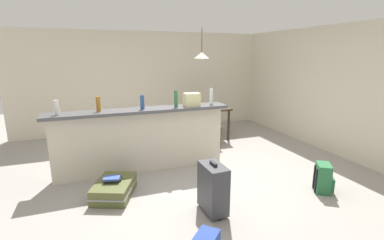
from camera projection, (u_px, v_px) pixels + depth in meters
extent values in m
cube|color=gray|center=(189.00, 174.00, 4.66)|extent=(13.00, 13.00, 0.05)
cube|color=beige|center=(149.00, 82.00, 7.15)|extent=(6.60, 0.10, 2.50)
cube|color=beige|center=(324.00, 89.00, 5.67)|extent=(0.10, 6.00, 2.50)
cube|color=beige|center=(142.00, 142.00, 4.64)|extent=(2.80, 0.20, 1.02)
cube|color=#4C4C51|center=(141.00, 111.00, 4.51)|extent=(2.96, 0.40, 0.05)
cylinder|color=silver|center=(57.00, 108.00, 4.06)|extent=(0.07, 0.07, 0.22)
cylinder|color=#9E661E|center=(98.00, 104.00, 4.30)|extent=(0.07, 0.07, 0.23)
cylinder|color=#284C89|center=(142.00, 102.00, 4.48)|extent=(0.06, 0.06, 0.23)
cylinder|color=#2D6B38|center=(176.00, 99.00, 4.64)|extent=(0.06, 0.06, 0.28)
cylinder|color=silver|center=(211.00, 96.00, 4.92)|extent=(0.06, 0.06, 0.27)
cube|color=beige|center=(192.00, 99.00, 4.77)|extent=(0.26, 0.18, 0.22)
cube|color=#332319|center=(203.00, 108.00, 6.41)|extent=(1.10, 0.80, 0.04)
cylinder|color=#332319|center=(188.00, 129.00, 6.02)|extent=(0.06, 0.06, 0.70)
cylinder|color=#332319|center=(229.00, 125.00, 6.35)|extent=(0.06, 0.06, 0.70)
cylinder|color=#332319|center=(179.00, 122.00, 6.64)|extent=(0.06, 0.06, 0.70)
cylinder|color=#332319|center=(216.00, 119.00, 6.97)|extent=(0.06, 0.06, 0.70)
cube|color=#4C331E|center=(210.00, 127.00, 5.93)|extent=(0.41, 0.41, 0.04)
cube|color=#4C331E|center=(207.00, 113.00, 6.03)|extent=(0.40, 0.04, 0.48)
cylinder|color=#4C331E|center=(206.00, 140.00, 5.78)|extent=(0.04, 0.04, 0.41)
cylinder|color=#4C331E|center=(220.00, 138.00, 5.89)|extent=(0.04, 0.04, 0.41)
cylinder|color=#4C331E|center=(200.00, 136.00, 6.07)|extent=(0.04, 0.04, 0.41)
cylinder|color=#4C331E|center=(213.00, 134.00, 6.18)|extent=(0.04, 0.04, 0.41)
cylinder|color=black|center=(202.00, 40.00, 6.03)|extent=(0.01, 0.01, 0.53)
cone|color=white|center=(202.00, 55.00, 6.10)|extent=(0.34, 0.34, 0.14)
sphere|color=white|center=(202.00, 59.00, 6.12)|extent=(0.07, 0.07, 0.07)
cube|color=#51562D|center=(114.00, 188.00, 3.88)|extent=(0.70, 0.81, 0.22)
cube|color=gray|center=(114.00, 188.00, 3.88)|extent=(0.72, 0.83, 0.02)
cube|color=#2D2D33|center=(123.00, 176.00, 4.27)|extent=(0.22, 0.20, 0.02)
cube|color=#286B3D|center=(323.00, 178.00, 3.98)|extent=(0.31, 0.33, 0.42)
cube|color=#205530|center=(330.00, 183.00, 3.97)|extent=(0.17, 0.22, 0.19)
cube|color=black|center=(316.00, 181.00, 3.94)|extent=(0.04, 0.04, 0.36)
cube|color=black|center=(314.00, 176.00, 4.08)|extent=(0.04, 0.04, 0.36)
cube|color=#38383D|center=(213.00, 188.00, 3.43)|extent=(0.25, 0.45, 0.60)
cylinder|color=black|center=(220.00, 218.00, 3.33)|extent=(0.03, 0.06, 0.06)
cylinder|color=black|center=(206.00, 202.00, 3.67)|extent=(0.03, 0.06, 0.06)
cube|color=#232328|center=(213.00, 164.00, 3.35)|extent=(0.04, 0.14, 0.04)
cube|color=black|center=(113.00, 179.00, 3.89)|extent=(0.24, 0.19, 0.03)
cube|color=#334C99|center=(112.00, 178.00, 3.84)|extent=(0.25, 0.21, 0.03)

